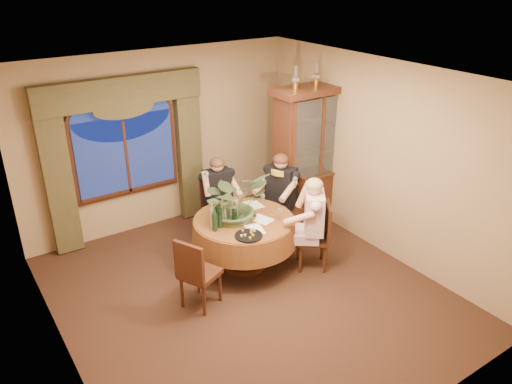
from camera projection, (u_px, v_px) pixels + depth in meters
floor at (248, 293)px, 6.53m from camera, size 5.00×5.00×0.00m
wall_back at (161, 140)px, 7.82m from camera, size 4.50×0.00×4.50m
wall_right at (380, 159)px, 7.08m from camera, size 0.00×5.00×5.00m
ceiling at (247, 79)px, 5.36m from camera, size 5.00×5.00×0.00m
window at (126, 155)px, 7.51m from camera, size 1.62×0.10×1.32m
arched_transom at (120, 104)px, 7.18m from camera, size 1.60×0.06×0.44m
drapery_left at (58, 178)px, 7.00m from camera, size 0.38×0.14×2.32m
drapery_right at (189, 150)px, 8.04m from camera, size 0.38×0.14×2.32m
swag_valance at (121, 91)px, 7.04m from camera, size 2.45×0.16×0.42m
dining_table at (244, 242)px, 6.97m from camera, size 1.87×1.87×0.75m
china_cabinet at (312, 156)px, 7.93m from camera, size 1.39×0.55×2.26m
oil_lamp_left at (296, 77)px, 7.19m from camera, size 0.11×0.11×0.34m
oil_lamp_center at (317, 74)px, 7.39m from camera, size 0.11×0.11×0.34m
oil_lamp_right at (336, 71)px, 7.59m from camera, size 0.11×0.11×0.34m
chair_right at (312, 236)px, 6.92m from camera, size 0.58×0.58×0.96m
chair_back_right at (288, 209)px, 7.68m from camera, size 0.53×0.53×0.96m
chair_back at (218, 209)px, 7.68m from camera, size 0.47×0.47×0.96m
chair_front_left at (200, 272)px, 6.13m from camera, size 0.56×0.56×0.96m
person_pink at (314, 225)px, 6.79m from camera, size 0.66×0.66×1.37m
person_back at (218, 197)px, 7.66m from camera, size 0.53×0.50×1.31m
person_scarf at (281, 196)px, 7.62m from camera, size 0.61×0.64×1.38m
stoneware_vase at (234, 208)px, 6.80m from camera, size 0.15×0.15×0.28m
centerpiece_plant at (234, 178)px, 6.60m from camera, size 0.89×0.99×0.77m
olive_bowl at (251, 217)px, 6.80m from camera, size 0.16×0.16×0.05m
cheese_platter at (249, 236)px, 6.37m from camera, size 0.36×0.36×0.02m
wine_bottle_0 at (215, 219)px, 6.45m from camera, size 0.07×0.07×0.33m
wine_bottle_1 at (217, 208)px, 6.74m from camera, size 0.07×0.07×0.33m
wine_bottle_2 at (235, 213)px, 6.60m from camera, size 0.07×0.07×0.33m
wine_bottle_3 at (220, 216)px, 6.53m from camera, size 0.07×0.07×0.33m
wine_bottle_4 at (212, 215)px, 6.57m from camera, size 0.07×0.07×0.33m
wine_bottle_5 at (223, 211)px, 6.67m from camera, size 0.07×0.07×0.33m
tasting_paper_0 at (262, 219)px, 6.79m from camera, size 0.29×0.35×0.00m
tasting_paper_1 at (254, 205)px, 7.20m from camera, size 0.22×0.31×0.00m
tasting_paper_2 at (255, 230)px, 6.53m from camera, size 0.28×0.34×0.00m
wine_glass_person_pink at (280, 214)px, 6.75m from camera, size 0.07×0.07×0.18m
wine_glass_person_back at (230, 199)px, 7.18m from camera, size 0.07×0.07×0.18m
wine_glass_person_scarf at (263, 200)px, 7.15m from camera, size 0.07×0.07×0.18m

